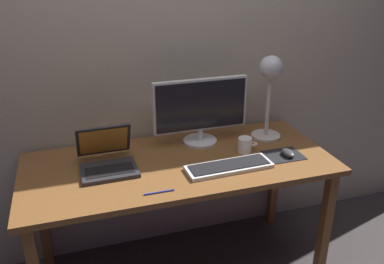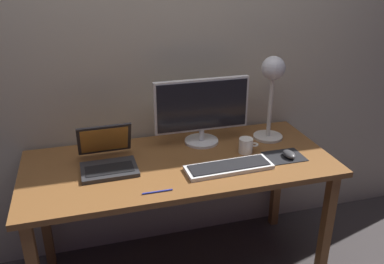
# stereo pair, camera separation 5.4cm
# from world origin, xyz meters

# --- Properties ---
(back_wall) EXTENTS (4.80, 0.06, 2.60)m
(back_wall) POSITION_xyz_m (0.00, 0.40, 1.30)
(back_wall) COLOR #B2A893
(back_wall) RESTS_ON ground
(desk) EXTENTS (1.60, 0.70, 0.74)m
(desk) POSITION_xyz_m (0.00, 0.00, 0.66)
(desk) COLOR brown
(desk) RESTS_ON ground
(monitor) EXTENTS (0.54, 0.19, 0.37)m
(monitor) POSITION_xyz_m (0.18, 0.19, 0.94)
(monitor) COLOR silver
(monitor) RESTS_ON desk
(keyboard_main) EXTENTS (0.44, 0.16, 0.03)m
(keyboard_main) POSITION_xyz_m (0.22, -0.15, 0.75)
(keyboard_main) COLOR silver
(keyboard_main) RESTS_ON desk
(laptop) EXTENTS (0.28, 0.31, 0.20)m
(laptop) POSITION_xyz_m (-0.36, 0.06, 0.80)
(laptop) COLOR #28282B
(laptop) RESTS_ON desk
(desk_lamp) EXTENTS (0.17, 0.17, 0.48)m
(desk_lamp) POSITION_xyz_m (0.57, 0.14, 1.08)
(desk_lamp) COLOR beige
(desk_lamp) RESTS_ON desk
(mousepad) EXTENTS (0.20, 0.16, 0.00)m
(mousepad) POSITION_xyz_m (0.55, -0.10, 0.74)
(mousepad) COLOR black
(mousepad) RESTS_ON desk
(mouse) EXTENTS (0.06, 0.10, 0.03)m
(mouse) POSITION_xyz_m (0.57, -0.12, 0.76)
(mouse) COLOR #38383A
(mouse) RESTS_ON mousepad
(coffee_mug) EXTENTS (0.11, 0.08, 0.08)m
(coffee_mug) POSITION_xyz_m (0.37, 0.00, 0.78)
(coffee_mug) COLOR white
(coffee_mug) RESTS_ON desk
(pen) EXTENTS (0.14, 0.01, 0.01)m
(pen) POSITION_xyz_m (-0.17, -0.27, 0.74)
(pen) COLOR #2633A5
(pen) RESTS_ON desk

